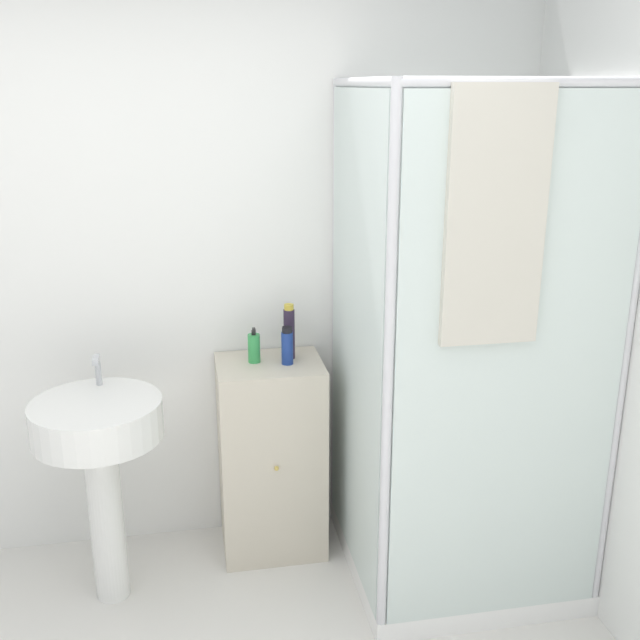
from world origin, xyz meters
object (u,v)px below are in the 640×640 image
(shampoo_bottle_blue, at_px, (287,346))
(shampoo_bottle_tall_black, at_px, (289,332))
(soap_dispenser, at_px, (254,348))
(sink, at_px, (99,446))

(shampoo_bottle_blue, bearing_deg, shampoo_bottle_tall_black, 74.63)
(soap_dispenser, xyz_separation_m, shampoo_bottle_blue, (0.14, -0.05, 0.02))
(shampoo_bottle_tall_black, height_order, shampoo_bottle_blue, shampoo_bottle_tall_black)
(sink, bearing_deg, soap_dispenser, 21.86)
(sink, relative_size, shampoo_bottle_tall_black, 4.13)
(shampoo_bottle_blue, bearing_deg, soap_dispenser, 160.96)
(sink, height_order, soap_dispenser, soap_dispenser)
(soap_dispenser, height_order, shampoo_bottle_blue, shampoo_bottle_blue)
(sink, bearing_deg, shampoo_bottle_blue, 15.10)
(soap_dispenser, distance_m, shampoo_bottle_tall_black, 0.17)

